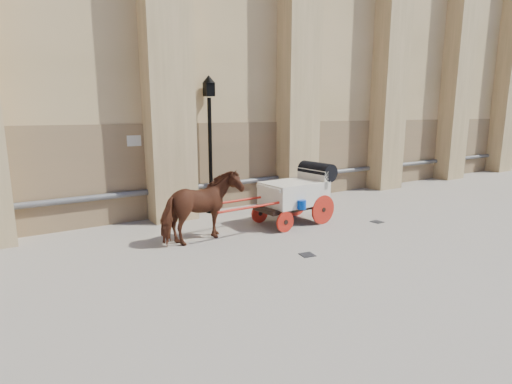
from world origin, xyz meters
TOP-DOWN VIEW (x-y plane):
  - ground at (0.00, 0.00)m, footprint 90.00×90.00m
  - horse at (-1.20, 1.00)m, footprint 2.32×1.37m
  - carriage at (2.09, 1.15)m, footprint 4.18×1.52m
  - street_lamp at (0.42, 3.72)m, footprint 0.42×0.42m
  - drain_grate_near at (0.45, -1.28)m, footprint 0.37×0.37m
  - drain_grate_far at (4.18, -0.20)m, footprint 0.33×0.33m

SIDE VIEW (x-z plane):
  - ground at x=0.00m, z-range 0.00..0.00m
  - drain_grate_near at x=0.45m, z-range 0.00..0.01m
  - drain_grate_far at x=4.18m, z-range 0.00..0.01m
  - horse at x=-1.20m, z-range 0.00..1.84m
  - carriage at x=2.09m, z-range 0.07..1.88m
  - street_lamp at x=0.42m, z-range 0.16..4.67m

